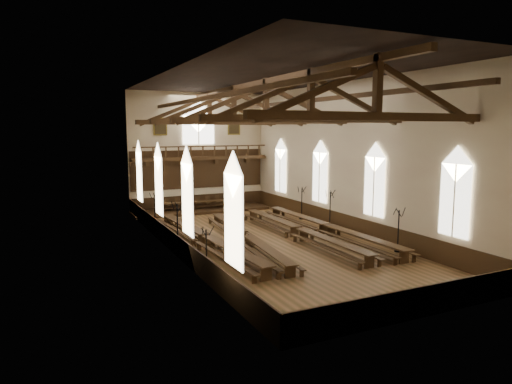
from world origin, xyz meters
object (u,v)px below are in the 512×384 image
Objects in this scene: refectory_row_d at (327,227)px; candelabrum_right_mid at (330,217)px; refectory_row_a at (206,238)px; dais at (201,210)px; refectory_row_c at (299,230)px; high_table at (201,202)px; candelabrum_right_near at (398,239)px; candelabrum_left_mid at (178,235)px; candelabrum_left_near at (206,260)px; candelabrum_right_far at (302,209)px; refectory_row_b at (246,236)px; candelabrum_left_far at (155,219)px.

refectory_row_d is 5.36× the size of candelabrum_right_mid.
dais is (3.51, 11.35, -0.45)m from refectory_row_a.
high_table reaches higher than refectory_row_c.
dais is 18.01m from candelabrum_right_near.
high_table is (-2.50, 11.91, 0.25)m from refectory_row_c.
high_table is 2.61× the size of candelabrum_left_mid.
dais is (-4.60, 11.93, -0.46)m from refectory_row_d.
candelabrum_right_near reaches higher than candelabrum_left_near.
refectory_row_c is 5.67× the size of candelabrum_right_far.
dais is at bearing 84.65° from refectory_row_b.
candelabrum_right_mid is (9.46, 1.06, 0.27)m from refectory_row_a.
refectory_row_b is (2.41, -0.42, -0.05)m from refectory_row_a.
candelabrum_right_far is at bearing 90.00° from candelabrum_right_mid.
candelabrum_left_far is at bearing 123.08° from refectory_row_b.
candelabrum_left_near is (-1.64, -4.80, 0.15)m from refectory_row_a.
refectory_row_d reaches higher than refectory_row_a.
candelabrum_left_near is at bearing -139.03° from candelabrum_right_far.
candelabrum_left_mid is (-5.16, -11.20, 0.76)m from dais.
refectory_row_d is 5.78× the size of candelabrum_right_near.
candelabrum_left_far is (-4.05, 6.22, 0.29)m from refectory_row_b.
refectory_row_c is 8.75m from candelabrum_left_near.
candelabrum_right_far reaches higher than dais.
candelabrum_right_far is (9.46, 4.84, 0.21)m from refectory_row_a.
candelabrum_right_far is (11.10, 4.69, -0.09)m from candelabrum_left_mid.
candelabrum_left_far is at bearing 105.82° from refectory_row_a.
refectory_row_b is 7.21m from candelabrum_right_mid.
refectory_row_d is 9.79m from candelabrum_left_mid.
candelabrum_right_near reaches higher than candelabrum_right_far.
refectory_row_c is at bearing -39.70° from candelabrum_left_far.
candelabrum_left_mid is (0.00, 4.95, 0.16)m from candelabrum_left_near.
refectory_row_d reaches higher than dais.
candelabrum_left_mid is (-9.75, 0.73, 0.30)m from refectory_row_d.
candelabrum_right_far reaches higher than refectory_row_b.
candelabrum_left_mid reaches higher than candelabrum_left_near.
high_table is at bearing 111.08° from refectory_row_d.
candelabrum_left_near is 12.55m from candelabrum_right_mid.
dais is at bearing 109.29° from candelabrum_right_near.
candelabrum_right_near is at bearing -4.31° from candelabrum_left_near.
candelabrum_right_mid is (11.10, -4.74, 0.03)m from candelabrum_left_far.
refectory_row_c is 12.18m from dais.
candelabrum_left_mid is at bearing 175.74° from refectory_row_d.
refectory_row_d is 1.98× the size of high_table.
candelabrum_left_far is (-9.75, 6.37, 0.23)m from refectory_row_d.
refectory_row_d is 5.79× the size of candelabrum_right_far.
high_table is at bearing 109.29° from candelabrum_right_near.
candelabrum_right_mid is at bearing 11.88° from refectory_row_b.
refectory_row_d is 10.63m from candelabrum_left_near.
refectory_row_c reaches higher than refectory_row_b.
candelabrum_left_near is 0.92× the size of candelabrum_right_far.
candelabrum_right_mid reaches higher than refectory_row_a.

